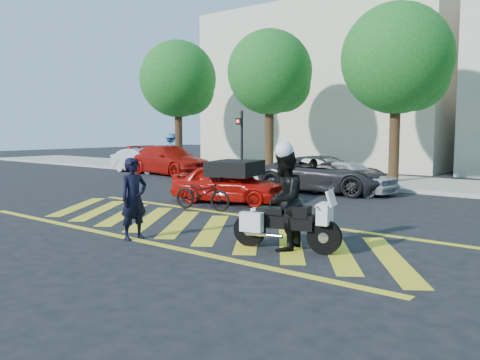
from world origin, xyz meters
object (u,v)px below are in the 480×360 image
Objects in this scene: bicycle at (202,193)px; police_motorcycle at (284,223)px; parked_far_left at (142,161)px; parked_left at (170,160)px; parked_mid_right at (348,176)px; red_convertible at (228,183)px; parked_mid_left at (325,174)px; officer_bike at (134,199)px; officer_moto at (284,200)px.

bicycle and police_motorcycle have the same top height.
police_motorcycle is 0.57× the size of parked_far_left.
parked_left reaches higher than parked_mid_right.
red_convertible is (-0.38, 1.60, 0.13)m from bicycle.
parked_far_left is at bearing 48.31° from bicycle.
parked_mid_left reaches higher than bicycle.
parked_mid_right is (1.89, 4.58, 0.00)m from red_convertible.
officer_bike is 4.08m from bicycle.
officer_bike is 0.36× the size of parked_mid_left.
red_convertible is at bearing 127.25° from police_motorcycle.
red_convertible is at bearing 162.15° from parked_mid_right.
officer_bike is 3.30m from police_motorcycle.
parked_left reaches higher than parked_mid_left.
officer_bike is at bearing -175.25° from parked_mid_right.
bicycle is at bearing 165.99° from parked_mid_left.
parked_mid_right is at bearing -38.90° from red_convertible.
police_motorcycle is at bearing -146.25° from red_convertible.
officer_moto is at bearing -127.91° from bicycle.
officer_moto is at bearing -122.74° from parked_far_left.
police_motorcycle is 0.45m from officer_moto.
officer_moto is 16.91m from parked_left.
police_motorcycle is at bearing -162.48° from parked_mid_left.
parked_far_left reaches higher than parked_mid_right.
officer_bike is 16.97m from parked_far_left.
red_convertible is at bearing 4.52° from bicycle.
bicycle is 5.24m from police_motorcycle.
parked_mid_left reaches higher than parked_mid_right.
parked_far_left is 12.13m from parked_mid_left.
officer_moto is (-0.02, 0.01, 0.45)m from police_motorcycle.
officer_bike is 15.41m from parked_left.
parked_mid_left is (0.71, 5.90, 0.19)m from bicycle.
officer_moto reaches higher than bicycle.
parked_mid_left is (9.90, -1.40, -0.07)m from parked_left.
parked_left reaches higher than bicycle.
officer_bike is 3.27m from officer_moto.
officer_moto is 9.28m from parked_mid_left.
parked_mid_left is at bearing -97.64° from parked_far_left.
bicycle is 6.36m from parked_mid_right.
parked_mid_right is (10.70, -1.12, -0.12)m from parked_left.
officer_bike is 5.70m from red_convertible.
red_convertible is at bearing 158.60° from parked_mid_left.
officer_bike is 0.48× the size of red_convertible.
parked_far_left is at bearing 76.23° from parked_mid_left.
officer_moto reaches higher than red_convertible.
parked_mid_right is at bearing -22.65° from bicycle.
parked_mid_left is (-0.82, 9.66, -0.20)m from officer_bike.
officer_moto is at bearing -162.55° from parked_mid_left.
parked_far_left is 2.15m from parked_left.
police_motorcycle is 6.47m from red_convertible.
officer_bike is 0.80× the size of police_motorcycle.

